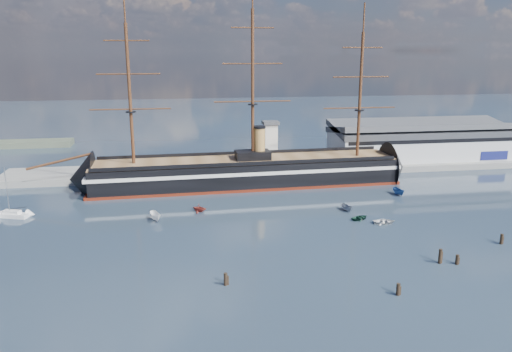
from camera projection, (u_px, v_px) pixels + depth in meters
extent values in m
plane|color=#242D3C|center=(282.00, 204.00, 129.49)|extent=(600.00, 600.00, 0.00)
cube|color=slate|center=(289.00, 170.00, 165.50)|extent=(180.00, 18.00, 2.00)
cube|color=#B7BABC|center=(420.00, 143.00, 175.01)|extent=(62.00, 20.00, 10.00)
cube|color=#3F4247|center=(422.00, 128.00, 173.65)|extent=(63.00, 21.00, 2.00)
cube|color=silver|center=(270.00, 146.00, 159.35)|extent=(4.00, 4.00, 14.00)
cube|color=#3F4247|center=(270.00, 123.00, 157.52)|extent=(5.00, 5.00, 1.00)
cube|color=black|center=(246.00, 172.00, 146.63)|extent=(88.47, 18.84, 7.00)
cube|color=silver|center=(246.00, 168.00, 146.33)|extent=(90.48, 19.14, 1.00)
cube|color=#581A0C|center=(246.00, 184.00, 147.52)|extent=(90.48, 19.10, 0.90)
cone|color=black|center=(82.00, 179.00, 139.54)|extent=(14.50, 16.12, 15.68)
cone|color=black|center=(395.00, 167.00, 153.87)|extent=(11.50, 16.03, 15.68)
cube|color=brown|center=(246.00, 160.00, 145.75)|extent=(88.43, 17.56, 0.40)
cube|color=black|center=(253.00, 155.00, 145.72)|extent=(10.19, 6.32, 2.50)
cylinder|color=#B58745|center=(259.00, 143.00, 145.17)|extent=(3.20, 3.20, 9.00)
cylinder|color=#381E0F|center=(59.00, 161.00, 137.40)|extent=(17.77, 1.27, 4.43)
cylinder|color=#381E0F|center=(130.00, 95.00, 136.13)|extent=(0.90, 0.90, 38.00)
cylinder|color=#381E0F|center=(253.00, 86.00, 140.88)|extent=(0.90, 0.90, 42.00)
cylinder|color=#381E0F|center=(360.00, 96.00, 146.55)|extent=(0.90, 0.90, 36.00)
cube|color=silver|center=(12.00, 215.00, 118.85)|extent=(8.00, 4.74, 1.03)
cube|color=silver|center=(12.00, 212.00, 118.65)|extent=(4.42, 2.94, 0.82)
cylinder|color=#B2B2B7|center=(7.00, 191.00, 117.27)|extent=(0.16, 0.16, 11.29)
imported|color=white|center=(156.00, 221.00, 116.65)|extent=(6.56, 4.01, 2.47)
imported|color=#14362A|center=(360.00, 220.00, 117.41)|extent=(2.19, 3.04, 1.32)
imported|color=slate|center=(347.00, 211.00, 123.68)|extent=(5.15, 2.82, 1.95)
imported|color=maroon|center=(199.00, 212.00, 123.07)|extent=(5.54, 6.51, 2.22)
imported|color=silver|center=(384.00, 224.00, 114.64)|extent=(1.51, 3.22, 1.46)
imported|color=navy|center=(398.00, 195.00, 137.30)|extent=(6.08, 2.83, 2.35)
cylinder|color=black|center=(226.00, 285.00, 84.50)|extent=(0.64, 0.64, 2.92)
cylinder|color=black|center=(398.00, 295.00, 81.08)|extent=(0.64, 0.64, 2.76)
cylinder|color=black|center=(439.00, 263.00, 93.24)|extent=(0.64, 0.64, 3.54)
cylinder|color=black|center=(501.00, 244.00, 102.54)|extent=(0.64, 0.64, 2.87)
cylinder|color=black|center=(457.00, 264.00, 92.77)|extent=(0.64, 0.64, 2.59)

